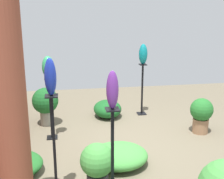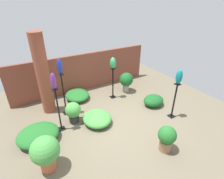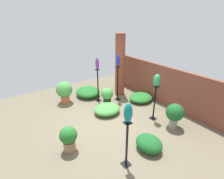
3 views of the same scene
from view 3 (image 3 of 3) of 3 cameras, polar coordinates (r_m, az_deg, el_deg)
name	(u,v)px [view 3 (image 3 of 3)]	position (r m, az deg, el deg)	size (l,w,h in m)	color
ground_plane	(109,122)	(5.82, -1.02, -10.71)	(8.00, 8.00, 0.00)	#6B604C
brick_wall_back	(163,85)	(7.05, 16.21, 1.48)	(5.60, 0.12, 1.50)	brown
brick_pillar	(120,65)	(7.41, 2.63, 7.91)	(0.41, 0.41, 2.60)	brown
pedestal_jade	(154,104)	(5.92, 13.65, -4.76)	(0.20, 0.20, 1.18)	black
pedestal_teal	(127,146)	(4.12, 4.83, -18.02)	(0.20, 0.20, 1.17)	black
pedestal_cobalt	(118,85)	(7.04, 1.84, 1.52)	(0.20, 0.20, 1.41)	black
pedestal_violet	(98,87)	(6.97, -4.60, 0.89)	(0.20, 0.20, 1.33)	black
art_vase_jade	(157,80)	(5.59, 14.45, 2.91)	(0.21, 0.22, 0.41)	#2D9356
art_vase_teal	(128,113)	(3.62, 5.29, -7.70)	(0.18, 0.19, 0.45)	#0F727A
art_vase_cobalt	(118,61)	(6.73, 1.94, 9.41)	(0.15, 0.15, 0.47)	#192D9E
art_vase_violet	(97,64)	(6.67, -4.86, 8.41)	(0.14, 0.14, 0.45)	#6B2D8C
potted_plant_mid_left	(107,95)	(6.79, -1.61, -1.78)	(0.47, 0.47, 0.67)	#2D2D33
potted_plant_mid_right	(64,91)	(7.09, -15.29, -0.38)	(0.63, 0.63, 0.88)	#B25B38
potted_plant_walkway_edge	(69,138)	(4.69, -13.99, -15.01)	(0.45, 0.45, 0.70)	#936B4C
potted_plant_front_right	(175,113)	(5.68, 19.78, -7.36)	(0.54, 0.54, 0.80)	gray
foliage_bed_east	(141,98)	(7.21, 9.35, -2.61)	(0.87, 0.98, 0.29)	#236B28
foliage_bed_west	(107,109)	(6.25, -1.64, -6.42)	(0.85, 0.94, 0.32)	#479942
foliage_bed_center	(88,92)	(7.61, -7.85, -0.80)	(1.08, 1.00, 0.37)	#236B28
foliage_bed_rear	(149,143)	(4.82, 11.95, -16.84)	(0.73, 0.62, 0.37)	#195923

